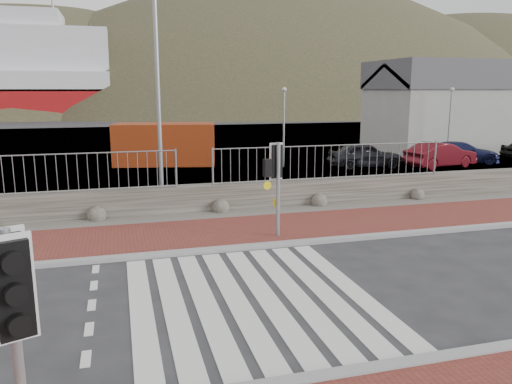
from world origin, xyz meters
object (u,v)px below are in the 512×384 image
object	(u,v)px
streetlight	(161,68)
car_c	(461,152)
traffic_signal_near	(12,305)
traffic_signal_far	(277,170)
shipping_container	(165,144)
car_b	(440,155)
car_a	(365,155)

from	to	relation	value
streetlight	car_c	world-z (taller)	streetlight
traffic_signal_near	traffic_signal_far	xyz separation A→B (m)	(5.11, 7.64, -0.09)
traffic_signal_far	streetlight	distance (m)	5.85
shipping_container	car_c	world-z (taller)	shipping_container
traffic_signal_near	car_b	xyz separation A→B (m)	(17.23, 17.46, -1.35)
car_b	car_c	xyz separation A→B (m)	(2.12, 1.09, -0.07)
traffic_signal_far	car_b	distance (m)	15.65
shipping_container	car_b	bearing A→B (deg)	-8.36
streetlight	car_c	bearing A→B (deg)	2.62
traffic_signal_far	car_a	bearing A→B (deg)	-138.67
streetlight	car_b	world-z (taller)	streetlight
car_a	streetlight	bearing A→B (deg)	127.97
traffic_signal_near	shipping_container	bearing A→B (deg)	60.25
shipping_container	car_b	world-z (taller)	shipping_container
shipping_container	car_a	bearing A→B (deg)	-10.02
traffic_signal_far	car_b	xyz separation A→B (m)	(12.12, 9.82, -1.26)
traffic_signal_far	shipping_container	world-z (taller)	traffic_signal_far
traffic_signal_near	car_a	bearing A→B (deg)	33.13
car_b	car_c	world-z (taller)	car_b
traffic_signal_far	car_c	size ratio (longest dim) A/B	0.66
traffic_signal_far	streetlight	world-z (taller)	streetlight
traffic_signal_far	car_a	size ratio (longest dim) A/B	0.69
car_a	car_c	bearing A→B (deg)	-81.87
car_b	shipping_container	bearing A→B (deg)	59.14
shipping_container	traffic_signal_near	bearing A→B (deg)	-87.55
streetlight	car_a	world-z (taller)	streetlight
traffic_signal_near	car_a	size ratio (longest dim) A/B	0.72
traffic_signal_near	streetlight	distance (m)	12.65
car_b	car_a	bearing A→B (deg)	63.65
traffic_signal_far	streetlight	bearing A→B (deg)	-71.25
streetlight	car_c	distance (m)	18.46
shipping_container	car_c	bearing A→B (deg)	-2.23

